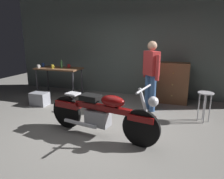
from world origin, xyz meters
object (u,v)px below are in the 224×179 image
Objects in this scene: mug_yellow_tall at (53,67)px; wooden_dresser at (173,83)px; mug_white_ceramic at (38,66)px; mug_red_diner at (69,66)px; mug_blue_enamel at (43,65)px; motorcycle at (101,113)px; shop_stool at (205,99)px; storage_bin at (40,99)px; person_standing at (151,73)px; bottle at (62,65)px.

wooden_dresser is at bearing 13.70° from mug_yellow_tall.
mug_white_ceramic is 0.43m from mug_yellow_tall.
mug_red_diner is 0.97× the size of mug_white_ceramic.
mug_white_ceramic is (0.05, -0.28, -0.01)m from mug_blue_enamel.
motorcycle is 19.49× the size of mug_red_diner.
mug_white_ceramic is (-0.77, -0.35, -0.00)m from mug_red_diner.
wooden_dresser is at bearing 121.15° from shop_stool.
storage_bin is at bearing 162.63° from motorcycle.
mug_white_ceramic is at bearing 175.83° from shop_stool.
mug_blue_enamel is at bearing 153.35° from motorcycle.
wooden_dresser is (0.49, 0.82, -0.38)m from person_standing.
mug_blue_enamel is at bearing 155.58° from mug_yellow_tall.
person_standing is at bearing 0.67° from mug_white_ceramic.
wooden_dresser reaches higher than shop_stool.
mug_white_ceramic is (-4.38, 0.32, 0.45)m from shop_stool.
wooden_dresser is (-0.71, 1.17, 0.05)m from shop_stool.
bottle is at bearing 21.06° from mug_white_ceramic.
mug_red_diner reaches higher than shop_stool.
person_standing reaches higher than mug_blue_enamel.
mug_yellow_tall is (-2.14, 1.72, 0.50)m from motorcycle.
wooden_dresser is 3.60m from storage_bin.
storage_bin is 1.15m from bottle.
mug_red_diner is (0.41, 0.87, 0.78)m from storage_bin.
bottle is (0.25, 0.76, 0.83)m from storage_bin.
mug_white_ceramic is (-3.18, -0.04, 0.02)m from person_standing.
wooden_dresser is 2.50× the size of storage_bin.
motorcycle is at bearing -27.14° from storage_bin.
motorcycle is 3.30m from mug_blue_enamel.
motorcycle is 2.77m from bottle.
wooden_dresser is at bearing 13.10° from mug_white_ceramic.
shop_stool is at bearing 2.91° from storage_bin.
mug_white_ceramic is at bearing -79.27° from mug_blue_enamel.
bottle is at bearing 145.81° from motorcycle.
shop_stool is 3.84m from bottle.
motorcycle is 18.90× the size of mug_white_ceramic.
motorcycle is 19.01× the size of mug_blue_enamel.
wooden_dresser is 3.79m from mug_blue_enamel.
motorcycle is 2.74m from wooden_dresser.
person_standing reaches higher than shop_stool.
mug_white_ceramic is at bearing -166.90° from wooden_dresser.
mug_blue_enamel is 0.67m from bottle.
mug_yellow_tall reaches higher than shop_stool.
shop_stool is at bearing -10.49° from mug_red_diner.
mug_yellow_tall is (0.06, 0.59, 0.78)m from storage_bin.
bottle is at bearing 171.63° from shop_stool.
storage_bin is at bearing -177.09° from shop_stool.
storage_bin is 4.05× the size of mug_yellow_tall.
person_standing is 1.52× the size of wooden_dresser.
mug_blue_enamel reaches higher than mug_white_ceramic.
motorcycle is at bearing -48.14° from mug_red_diner.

